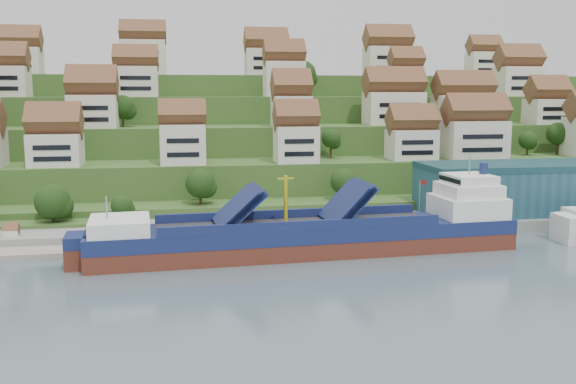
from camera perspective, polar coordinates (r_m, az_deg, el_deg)
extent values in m
plane|color=slate|center=(107.53, 4.43, -5.27)|extent=(300.00, 300.00, 0.00)
cube|color=gray|center=(127.22, 11.56, -2.70)|extent=(180.00, 14.00, 2.20)
cube|color=#2D4C1E|center=(190.39, -1.84, 1.56)|extent=(260.00, 128.00, 4.00)
cube|color=#2D4C1E|center=(194.90, -2.05, 2.76)|extent=(260.00, 118.00, 11.00)
cube|color=#2D4C1E|center=(202.46, -2.36, 3.98)|extent=(260.00, 102.00, 18.00)
cube|color=#2D4C1E|center=(210.11, -2.64, 5.12)|extent=(260.00, 86.00, 25.00)
cube|color=#2D4C1E|center=(218.86, -2.94, 6.05)|extent=(260.00, 68.00, 31.00)
cube|color=silver|center=(142.11, -19.94, 3.55)|extent=(10.45, 8.57, 6.73)
cube|color=silver|center=(138.37, -9.33, 4.21)|extent=(9.45, 7.03, 8.50)
cube|color=silver|center=(140.13, 0.72, 4.26)|extent=(9.06, 7.62, 7.92)
cube|color=silver|center=(149.37, 10.91, 4.16)|extent=(10.41, 7.73, 6.77)
cube|color=silver|center=(154.15, 16.24, 4.47)|extent=(13.76, 8.26, 8.70)
cube|color=silver|center=(156.12, -16.92, 6.87)|extent=(10.91, 8.98, 7.61)
cube|color=silver|center=(155.70, 0.29, 7.19)|extent=(8.90, 8.56, 7.30)
cube|color=silver|center=(166.77, 9.36, 7.34)|extent=(14.46, 8.36, 8.22)
cube|color=silver|center=(171.55, 15.27, 7.06)|extent=(14.40, 8.18, 7.47)
cube|color=silver|center=(181.63, 21.99, 6.65)|extent=(9.80, 8.04, 6.45)
cube|color=silver|center=(174.88, -23.85, 8.96)|extent=(11.10, 7.86, 7.52)
cube|color=silver|center=(171.90, -13.32, 9.52)|extent=(10.85, 7.30, 7.73)
cube|color=silver|center=(173.83, -0.35, 9.99)|extent=(10.43, 7.79, 9.27)
cube|color=silver|center=(180.57, 10.40, 9.62)|extent=(8.61, 7.14, 8.08)
cube|color=silver|center=(196.83, 19.76, 9.21)|extent=(12.06, 8.47, 8.31)
cube|color=silver|center=(195.43, -22.86, 10.67)|extent=(12.28, 8.03, 7.36)
cube|color=silver|center=(191.09, -12.71, 11.56)|extent=(12.37, 7.51, 9.80)
cube|color=silver|center=(192.39, -1.94, 11.44)|extent=(12.17, 8.15, 7.77)
cube|color=silver|center=(200.46, 8.86, 11.38)|extent=(13.56, 8.73, 8.73)
cube|color=silver|center=(217.13, 17.00, 10.78)|extent=(10.02, 7.05, 7.76)
ellipsoid|color=#214115|center=(132.73, 4.93, 0.95)|extent=(5.32, 5.32, 5.32)
ellipsoid|color=#214115|center=(128.71, -7.82, 0.77)|extent=(5.91, 5.91, 5.91)
ellipsoid|color=#214115|center=(167.19, 20.53, 4.33)|extent=(4.37, 4.37, 4.37)
ellipsoid|color=#214115|center=(171.21, 22.87, 4.81)|extent=(5.55, 5.55, 5.55)
ellipsoid|color=#214115|center=(149.22, 3.83, 4.79)|extent=(4.37, 4.37, 4.37)
ellipsoid|color=#214115|center=(174.53, 13.23, 7.59)|extent=(4.28, 4.28, 4.28)
ellipsoid|color=#214115|center=(162.26, -18.14, 7.00)|extent=(5.63, 5.63, 5.63)
ellipsoid|color=#214115|center=(159.66, -14.50, 7.33)|extent=(5.71, 5.71, 5.71)
ellipsoid|color=#214115|center=(177.60, 1.31, 10.45)|extent=(7.31, 7.31, 7.31)
ellipsoid|color=#214115|center=(187.62, 9.82, 9.71)|extent=(4.59, 4.59, 4.59)
ellipsoid|color=#214115|center=(187.28, 11.31, 9.41)|extent=(4.44, 4.44, 4.44)
ellipsoid|color=#214115|center=(123.86, -20.21, -0.82)|extent=(6.39, 6.39, 6.39)
ellipsoid|color=#214115|center=(122.36, -14.55, -1.19)|extent=(4.10, 4.10, 4.10)
cube|color=#224D5C|center=(142.56, 23.43, 0.47)|extent=(60.00, 15.00, 10.00)
cylinder|color=gray|center=(121.00, 11.60, -0.84)|extent=(0.16, 0.16, 8.00)
cube|color=maroon|center=(120.67, 11.92, 0.86)|extent=(1.20, 0.05, 0.80)
cube|color=white|center=(118.62, -23.34, -3.60)|extent=(2.40, 2.20, 2.20)
cube|color=#59271B|center=(105.52, 1.70, -4.96)|extent=(70.43, 14.90, 4.48)
cube|color=navy|center=(104.88, 1.70, -3.45)|extent=(70.44, 15.01, 2.33)
cube|color=white|center=(101.15, -14.74, -2.90)|extent=(9.56, 10.73, 2.33)
cube|color=#262628|center=(104.20, 0.75, -2.87)|extent=(45.28, 11.80, 0.27)
cube|color=navy|center=(101.76, -4.65, -1.43)|extent=(7.29, 10.28, 6.20)
cube|color=navy|center=(105.81, 5.00, -1.04)|extent=(6.96, 10.26, 6.55)
cylinder|color=gold|center=(103.06, -0.21, -0.77)|extent=(0.66, 0.66, 8.07)
cube|color=white|center=(114.90, 15.69, -1.23)|extent=(11.35, 10.84, 3.59)
cube|color=white|center=(114.45, 15.75, 0.18)|extent=(9.49, 9.66, 2.24)
cube|color=white|center=(114.19, 15.78, 1.11)|extent=(7.64, 8.48, 1.61)
cylinder|color=navy|center=(115.30, 16.99, 1.99)|extent=(1.52, 1.52, 1.97)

